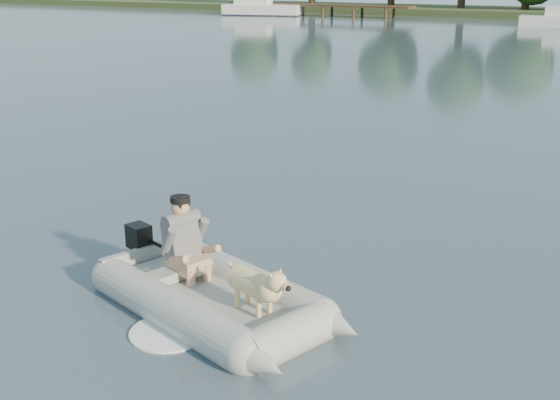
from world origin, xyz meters
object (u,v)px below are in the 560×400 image
Objects in this scene: dock at (318,10)px; dinghy at (214,267)px; cabin_cruiser at (263,4)px; motorboat at (557,13)px; man at (183,236)px; dog at (253,288)px.

dinghy is (26.73, -52.01, 0.02)m from dock.
cabin_cruiser is at bearing -159.42° from dock.
cabin_cruiser is 26.02m from motorboat.
cabin_cruiser is (-30.87, 50.01, 0.26)m from man.
dock is 20.90× the size of dog.
motorboat is at bearing 112.69° from dog.
man is at bearing -72.68° from cabin_cruiser.
cabin_cruiser reaches higher than dinghy.
man is at bearing -90.52° from motorboat.
man reaches higher than dog.
cabin_cruiser is (-4.75, -1.78, 0.46)m from dock.
cabin_cruiser is 1.46× the size of motorboat.
motorboat is (-6.11, 48.61, 0.50)m from dog.
dinghy is 0.60m from dog.
man is (26.12, -51.79, 0.20)m from dock.
man is 1.16× the size of dog.
cabin_cruiser is at bearing 137.22° from man.
motorboat is (25.96, -1.73, 0.00)m from cabin_cruiser.
dock is 18.09× the size of man.
dock is 58.01m from man.
motorboat reaches higher than dock.
cabin_cruiser is at bearing 169.86° from motorboat.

